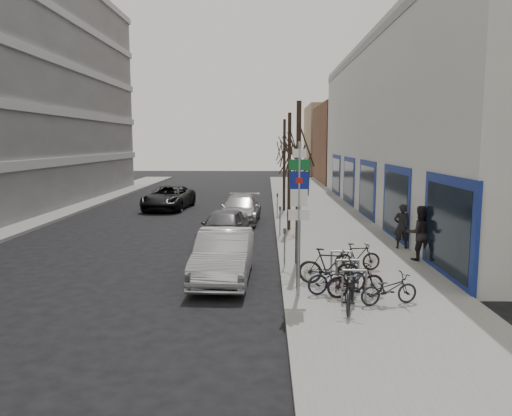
{
  "coord_description": "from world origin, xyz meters",
  "views": [
    {
      "loc": [
        1.55,
        -12.88,
        4.18
      ],
      "look_at": [
        1.21,
        3.59,
        2.0
      ],
      "focal_mm": 35.0,
      "sensor_mm": 36.0,
      "label": 1
    }
  ],
  "objects_px": {
    "bike_far_inner": "(357,257)",
    "lane_car": "(169,197)",
    "bike_rack": "(347,270)",
    "meter_back": "(277,203)",
    "tree_mid": "(289,144)",
    "bike_mid_inner": "(329,266)",
    "tree_near": "(299,144)",
    "bike_mid_curb": "(337,275)",
    "pedestrian_far": "(420,233)",
    "highway_sign_pole": "(299,209)",
    "bike_near_right": "(356,280)",
    "bike_near_left": "(351,285)",
    "parked_car_front": "(224,256)",
    "parked_car_back": "(241,209)",
    "pedestrian_near": "(402,226)",
    "tree_far": "(284,143)",
    "parked_car_mid": "(224,227)",
    "bike_far_curb": "(389,286)",
    "meter_front": "(285,244)",
    "meter_mid": "(280,218)"
  },
  "relations": [
    {
      "from": "bike_mid_curb",
      "to": "pedestrian_far",
      "type": "xyz_separation_m",
      "value": [
        3.35,
        3.88,
        0.44
      ]
    },
    {
      "from": "pedestrian_far",
      "to": "pedestrian_near",
      "type": "bearing_deg",
      "value": -87.06
    },
    {
      "from": "bike_rack",
      "to": "parked_car_back",
      "type": "relative_size",
      "value": 0.47
    },
    {
      "from": "bike_rack",
      "to": "bike_near_left",
      "type": "relative_size",
      "value": 1.21
    },
    {
      "from": "meter_front",
      "to": "pedestrian_near",
      "type": "height_order",
      "value": "pedestrian_near"
    },
    {
      "from": "parked_car_mid",
      "to": "pedestrian_far",
      "type": "height_order",
      "value": "pedestrian_far"
    },
    {
      "from": "parked_car_front",
      "to": "lane_car",
      "type": "height_order",
      "value": "parked_car_front"
    },
    {
      "from": "bike_near_left",
      "to": "parked_car_front",
      "type": "height_order",
      "value": "parked_car_front"
    },
    {
      "from": "meter_back",
      "to": "bike_mid_inner",
      "type": "relative_size",
      "value": 0.72
    },
    {
      "from": "tree_mid",
      "to": "bike_near_right",
      "type": "bearing_deg",
      "value": -82.83
    },
    {
      "from": "meter_back",
      "to": "bike_mid_inner",
      "type": "xyz_separation_m",
      "value": [
        1.19,
        -13.05,
        -0.23
      ]
    },
    {
      "from": "tree_mid",
      "to": "tree_near",
      "type": "bearing_deg",
      "value": -90.0
    },
    {
      "from": "parked_car_front",
      "to": "pedestrian_near",
      "type": "bearing_deg",
      "value": 33.19
    },
    {
      "from": "tree_near",
      "to": "bike_mid_curb",
      "type": "relative_size",
      "value": 3.27
    },
    {
      "from": "tree_far",
      "to": "tree_near",
      "type": "bearing_deg",
      "value": -90.0
    },
    {
      "from": "tree_far",
      "to": "parked_car_mid",
      "type": "bearing_deg",
      "value": -107.07
    },
    {
      "from": "parked_car_front",
      "to": "parked_car_back",
      "type": "relative_size",
      "value": 0.95
    },
    {
      "from": "tree_far",
      "to": "pedestrian_far",
      "type": "bearing_deg",
      "value": -71.4
    },
    {
      "from": "bike_far_inner",
      "to": "lane_car",
      "type": "relative_size",
      "value": 0.28
    },
    {
      "from": "tree_far",
      "to": "parked_car_mid",
      "type": "xyz_separation_m",
      "value": [
        -2.79,
        -9.1,
        -3.38
      ]
    },
    {
      "from": "pedestrian_near",
      "to": "pedestrian_far",
      "type": "xyz_separation_m",
      "value": [
        0.08,
        -1.92,
        0.1
      ]
    },
    {
      "from": "tree_far",
      "to": "bike_far_curb",
      "type": "height_order",
      "value": "tree_far"
    },
    {
      "from": "meter_back",
      "to": "bike_far_curb",
      "type": "relative_size",
      "value": 0.84
    },
    {
      "from": "bike_mid_inner",
      "to": "parked_car_front",
      "type": "bearing_deg",
      "value": 83.53
    },
    {
      "from": "parked_car_front",
      "to": "meter_mid",
      "type": "bearing_deg",
      "value": 75.37
    },
    {
      "from": "parked_car_mid",
      "to": "pedestrian_near",
      "type": "bearing_deg",
      "value": -5.31
    },
    {
      "from": "highway_sign_pole",
      "to": "parked_car_mid",
      "type": "relative_size",
      "value": 1.0
    },
    {
      "from": "tree_mid",
      "to": "parked_car_mid",
      "type": "bearing_deg",
      "value": -137.05
    },
    {
      "from": "meter_mid",
      "to": "bike_far_curb",
      "type": "relative_size",
      "value": 0.84
    },
    {
      "from": "bike_near_left",
      "to": "bike_mid_inner",
      "type": "relative_size",
      "value": 1.05
    },
    {
      "from": "bike_near_left",
      "to": "highway_sign_pole",
      "type": "bearing_deg",
      "value": 154.25
    },
    {
      "from": "bike_rack",
      "to": "bike_far_inner",
      "type": "height_order",
      "value": "bike_far_inner"
    },
    {
      "from": "tree_near",
      "to": "bike_rack",
      "type": "bearing_deg",
      "value": -67.52
    },
    {
      "from": "meter_back",
      "to": "lane_car",
      "type": "distance_m",
      "value": 7.86
    },
    {
      "from": "bike_far_inner",
      "to": "parked_car_back",
      "type": "distance_m",
      "value": 11.26
    },
    {
      "from": "highway_sign_pole",
      "to": "bike_far_inner",
      "type": "height_order",
      "value": "highway_sign_pole"
    },
    {
      "from": "bike_far_curb",
      "to": "bike_near_right",
      "type": "bearing_deg",
      "value": 38.53
    },
    {
      "from": "tree_near",
      "to": "tree_far",
      "type": "xyz_separation_m",
      "value": [
        0.0,
        13.0,
        0.0
      ]
    },
    {
      "from": "bike_mid_curb",
      "to": "bike_mid_inner",
      "type": "distance_m",
      "value": 0.81
    },
    {
      "from": "tree_mid",
      "to": "bike_near_right",
      "type": "relative_size",
      "value": 3.51
    },
    {
      "from": "meter_front",
      "to": "pedestrian_near",
      "type": "distance_m",
      "value": 5.43
    },
    {
      "from": "bike_far_curb",
      "to": "parked_car_back",
      "type": "xyz_separation_m",
      "value": [
        -4.42,
        13.72,
        0.08
      ]
    },
    {
      "from": "tree_near",
      "to": "tree_mid",
      "type": "bearing_deg",
      "value": 90.0
    },
    {
      "from": "tree_mid",
      "to": "bike_near_right",
      "type": "xyz_separation_m",
      "value": [
        1.29,
        -10.22,
        -3.48
      ]
    },
    {
      "from": "bike_mid_curb",
      "to": "lane_car",
      "type": "distance_m",
      "value": 19.63
    },
    {
      "from": "meter_back",
      "to": "tree_mid",
      "type": "bearing_deg",
      "value": -83.58
    },
    {
      "from": "highway_sign_pole",
      "to": "bike_near_right",
      "type": "height_order",
      "value": "highway_sign_pole"
    },
    {
      "from": "meter_back",
      "to": "parked_car_front",
      "type": "bearing_deg",
      "value": -98.93
    },
    {
      "from": "meter_front",
      "to": "pedestrian_near",
      "type": "bearing_deg",
      "value": 32.79
    },
    {
      "from": "bike_rack",
      "to": "bike_near_right",
      "type": "xyz_separation_m",
      "value": [
        0.09,
        -0.82,
        -0.03
      ]
    }
  ]
}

